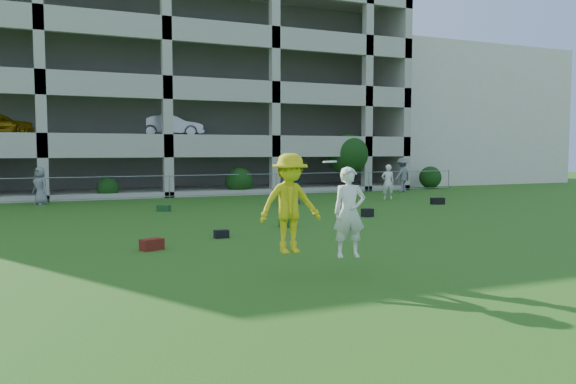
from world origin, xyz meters
name	(u,v)px	position (x,y,z in m)	size (l,w,h in m)	color
ground	(350,268)	(0.00, 0.00, 0.00)	(100.00, 100.00, 0.00)	#235114
stucco_building	(427,119)	(23.00, 28.00, 5.00)	(16.00, 14.00, 10.00)	beige
bystander_c	(40,186)	(-6.13, 17.59, 0.85)	(0.83, 0.54, 1.70)	slate
bystander_d	(294,182)	(4.56, 13.30, 1.00)	(1.86, 0.59, 2.01)	navy
bystander_e	(388,182)	(9.83, 13.60, 0.88)	(0.64, 0.42, 1.76)	silver
bystander_f	(402,175)	(13.44, 17.61, 1.01)	(1.31, 0.75, 2.02)	slate
bag_red_a	(152,244)	(-3.46, 3.80, 0.14)	(0.55, 0.30, 0.28)	#500D0F
bag_black_b	(221,234)	(-1.32, 4.99, 0.11)	(0.40, 0.25, 0.22)	black
bag_green_c	(288,223)	(1.27, 6.30, 0.13)	(0.50, 0.35, 0.26)	#153C1B
crate_d	(367,213)	(5.11, 7.74, 0.15)	(0.35, 0.35, 0.30)	black
bag_black_e	(438,201)	(10.58, 10.64, 0.15)	(0.60, 0.30, 0.30)	black
bag_green_g	(164,208)	(-1.52, 12.56, 0.12)	(0.50, 0.30, 0.25)	#163C16
frisbee_contest	(304,205)	(-1.23, -0.34, 1.40)	(2.18, 0.84, 2.06)	gold
parking_garage	(142,96)	(-0.01, 27.70, 6.01)	(30.00, 14.00, 12.00)	#9E998C
fence	(169,186)	(0.00, 19.00, 0.61)	(36.06, 0.06, 1.20)	gray
shrub_row	(249,167)	(4.59, 19.70, 1.51)	(34.38, 2.52, 3.50)	#163D11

